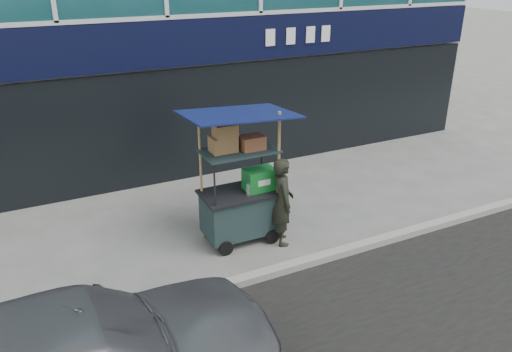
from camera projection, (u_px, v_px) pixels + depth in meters
ground at (257, 271)px, 7.69m from camera, size 80.00×80.00×0.00m
curb at (263, 275)px, 7.50m from camera, size 80.00×0.18×0.12m
vendor_cart at (241, 196)px, 8.27m from camera, size 1.72×1.21×2.32m
vendor_man at (283, 201)px, 8.20m from camera, size 0.50×0.63×1.52m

